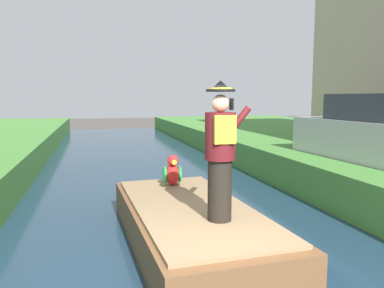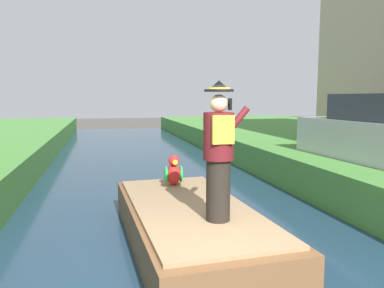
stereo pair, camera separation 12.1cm
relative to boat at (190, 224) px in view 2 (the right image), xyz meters
name	(u,v)px [view 2 (the right image)]	position (x,y,z in m)	size (l,w,h in m)	color
boat	(190,224)	(0.00, 0.00, 0.00)	(2.00, 4.28, 0.61)	brown
person_pirate	(219,152)	(0.20, -0.80, 1.23)	(0.61, 0.42, 1.85)	black
parrot_plush	(174,172)	(0.01, 1.37, 0.55)	(0.36, 0.35, 0.57)	red
parked_car_silver	(379,132)	(4.86, 1.85, 1.15)	(1.91, 4.09, 1.50)	#B7B7BC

